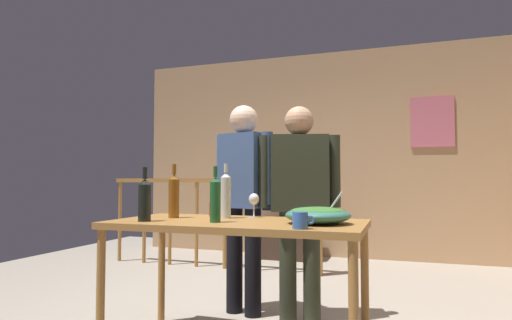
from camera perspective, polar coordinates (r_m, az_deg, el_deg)
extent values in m
cube|color=tan|center=(6.01, 9.19, 0.82)|extent=(5.46, 0.10, 2.84)
cube|color=#C66476|center=(5.92, 22.63, 4.78)|extent=(0.53, 0.03, 0.65)
cylinder|color=#9E6B33|center=(5.87, -17.86, -7.88)|extent=(0.04, 0.04, 1.02)
cylinder|color=#9E6B33|center=(5.65, -14.81, -8.11)|extent=(0.04, 0.04, 1.02)
cylinder|color=#9E6B33|center=(5.46, -11.53, -8.35)|extent=(0.04, 0.04, 1.02)
cylinder|color=#9E6B33|center=(5.28, -8.01, -8.56)|extent=(0.04, 0.04, 1.02)
cylinder|color=#9E6B33|center=(5.13, -4.25, -8.76)|extent=(0.04, 0.04, 1.02)
cylinder|color=#9E6B33|center=(4.99, -0.28, -8.92)|extent=(0.04, 0.04, 1.02)
cylinder|color=#9E6B33|center=(4.88, 3.90, -9.05)|extent=(0.04, 0.04, 1.02)
cylinder|color=#9E6B33|center=(4.80, 8.24, -9.14)|extent=(0.04, 0.04, 1.02)
cube|color=#9E6B33|center=(5.17, -6.13, -2.75)|extent=(2.68, 0.07, 0.05)
cube|color=#9E6B33|center=(4.80, 8.24, -8.55)|extent=(0.10, 0.10, 1.12)
cube|color=#38281E|center=(5.82, 3.64, -10.45)|extent=(0.90, 0.40, 0.54)
cube|color=black|center=(5.79, 3.63, -7.70)|extent=(0.20, 0.12, 0.02)
cylinder|color=black|center=(5.78, 3.63, -7.21)|extent=(0.03, 0.03, 0.08)
cube|color=black|center=(5.74, 3.55, -5.34)|extent=(0.55, 0.06, 0.30)
cube|color=black|center=(5.72, 3.47, -5.35)|extent=(0.51, 0.01, 0.27)
cube|color=#9E6B33|center=(2.63, -2.56, -8.62)|extent=(1.54, 0.76, 0.04)
cylinder|color=#9E6B33|center=(2.77, -20.21, -16.50)|extent=(0.05, 0.05, 0.76)
cylinder|color=#9E6B33|center=(2.21, 13.02, -20.22)|extent=(0.05, 0.05, 0.76)
cylinder|color=#9E6B33|center=(3.31, -12.60, -14.31)|extent=(0.05, 0.05, 0.76)
cylinder|color=#9E6B33|center=(2.86, 14.46, -16.15)|extent=(0.05, 0.05, 0.76)
ellipsoid|color=#337060|center=(2.47, 8.34, -7.38)|extent=(0.38, 0.38, 0.10)
ellipsoid|color=#38702D|center=(2.47, 8.33, -6.78)|extent=(0.31, 0.31, 0.04)
cylinder|color=silver|center=(2.46, 10.06, -6.38)|extent=(0.14, 0.01, 0.19)
cylinder|color=silver|center=(2.89, -0.29, -7.64)|extent=(0.06, 0.06, 0.01)
cylinder|color=silver|center=(2.89, -0.29, -6.75)|extent=(0.01, 0.01, 0.08)
ellipsoid|color=silver|center=(2.88, -0.29, -5.28)|extent=(0.07, 0.07, 0.08)
cylinder|color=#1E5628|center=(2.53, -5.51, -5.67)|extent=(0.06, 0.06, 0.24)
cone|color=#1E5628|center=(2.53, -5.50, -2.64)|extent=(0.06, 0.06, 0.03)
cylinder|color=#1E5628|center=(2.53, -5.49, -1.58)|extent=(0.02, 0.02, 0.06)
cylinder|color=black|center=(2.67, -14.77, -5.61)|extent=(0.08, 0.08, 0.22)
cone|color=black|center=(2.67, -14.74, -2.85)|extent=(0.08, 0.08, 0.03)
cylinder|color=black|center=(2.67, -14.72, -1.71)|extent=(0.03, 0.03, 0.07)
cylinder|color=brown|center=(2.88, -11.00, -5.13)|extent=(0.07, 0.07, 0.25)
cone|color=brown|center=(2.88, -10.97, -2.28)|extent=(0.07, 0.07, 0.03)
cylinder|color=brown|center=(2.88, -10.96, -1.26)|extent=(0.03, 0.03, 0.07)
cylinder|color=silver|center=(2.81, -4.09, -5.09)|extent=(0.07, 0.07, 0.27)
cone|color=silver|center=(2.81, -4.08, -2.04)|extent=(0.07, 0.07, 0.03)
cylinder|color=silver|center=(2.81, -4.08, -1.10)|extent=(0.03, 0.03, 0.06)
cylinder|color=#3866B2|center=(2.20, 5.96, -8.09)|extent=(0.08, 0.08, 0.09)
torus|color=#3866B2|center=(2.19, 7.30, -8.00)|extent=(0.05, 0.01, 0.05)
cylinder|color=#B7332D|center=(2.95, -5.55, -6.64)|extent=(0.08, 0.08, 0.10)
torus|color=#B7332D|center=(2.93, -4.60, -6.57)|extent=(0.05, 0.01, 0.05)
cylinder|color=black|center=(3.38, -0.42, -13.53)|extent=(0.13, 0.13, 0.83)
cylinder|color=black|center=(3.48, -2.91, -13.20)|extent=(0.13, 0.13, 0.83)
cube|color=#3D5684|center=(3.37, -1.67, -1.43)|extent=(0.39, 0.31, 0.59)
cylinder|color=#3D5684|center=(3.24, 1.51, -1.12)|extent=(0.09, 0.09, 0.56)
cylinder|color=#3D5684|center=(3.51, -4.60, -1.24)|extent=(0.09, 0.09, 0.56)
sphere|color=beige|center=(3.41, -1.66, 5.45)|extent=(0.23, 0.23, 0.23)
cylinder|color=#2D3323|center=(3.31, 7.52, -13.88)|extent=(0.13, 0.13, 0.81)
cylinder|color=#2D3323|center=(3.30, 4.31, -13.93)|extent=(0.13, 0.13, 0.81)
cube|color=#2D3323|center=(3.24, 5.86, -1.77)|extent=(0.47, 0.33, 0.58)
cylinder|color=#2D3323|center=(3.26, 10.52, -1.49)|extent=(0.09, 0.09, 0.55)
cylinder|color=#2D3323|center=(3.24, 1.15, -1.53)|extent=(0.09, 0.09, 0.55)
sphere|color=tan|center=(3.27, 5.82, 5.25)|extent=(0.22, 0.22, 0.22)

